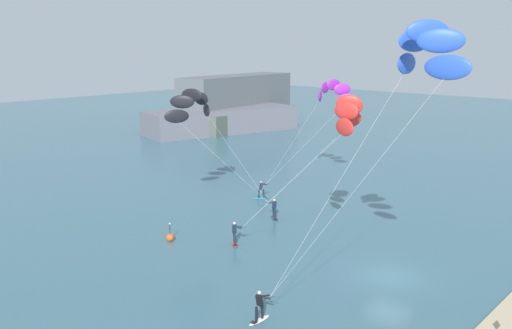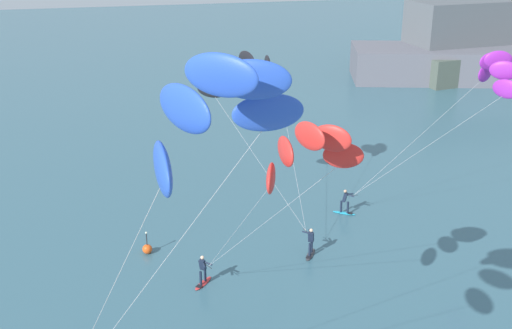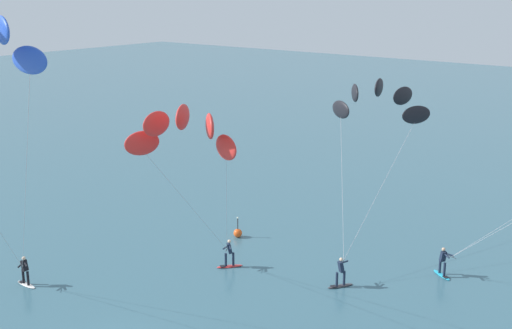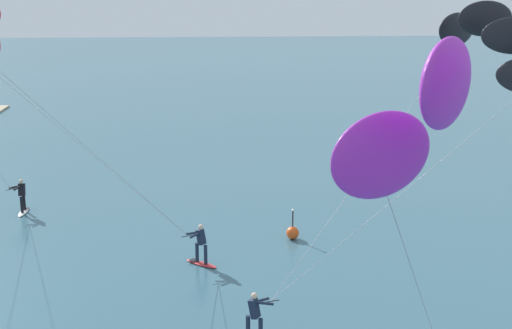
{
  "view_description": "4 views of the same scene",
  "coord_description": "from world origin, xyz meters",
  "px_view_note": "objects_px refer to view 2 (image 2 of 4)",
  "views": [
    {
      "loc": [
        -29.05,
        -14.99,
        13.99
      ],
      "look_at": [
        -1.52,
        9.7,
        5.86
      ],
      "focal_mm": 38.66,
      "sensor_mm": 36.0,
      "label": 1
    },
    {
      "loc": [
        -6.22,
        -18.36,
        18.28
      ],
      "look_at": [
        0.32,
        10.58,
        6.63
      ],
      "focal_mm": 45.48,
      "sensor_mm": 36.0,
      "label": 2
    },
    {
      "loc": [
        20.83,
        -16.42,
        15.79
      ],
      "look_at": [
        -1.29,
        11.89,
        6.12
      ],
      "focal_mm": 47.07,
      "sensor_mm": 36.0,
      "label": 3
    },
    {
      "loc": [
        23.96,
        11.31,
        10.92
      ],
      "look_at": [
        -2.02,
        13.04,
        4.18
      ],
      "focal_mm": 50.0,
      "sensor_mm": 36.0,
      "label": 4
    }
  ],
  "objects_px": {
    "kitesurfer_far_out": "(303,159)",
    "kitesurfer_downwind": "(490,77)",
    "kitesurfer_nearshore": "(212,123)",
    "kitesurfer_mid_water": "(249,78)",
    "marker_buoy": "(147,249)"
  },
  "relations": [
    {
      "from": "kitesurfer_nearshore",
      "to": "kitesurfer_far_out",
      "type": "bearing_deg",
      "value": 57.26
    },
    {
      "from": "kitesurfer_nearshore",
      "to": "kitesurfer_downwind",
      "type": "distance_m",
      "value": 27.13
    },
    {
      "from": "kitesurfer_mid_water",
      "to": "marker_buoy",
      "type": "bearing_deg",
      "value": -145.31
    },
    {
      "from": "kitesurfer_downwind",
      "to": "marker_buoy",
      "type": "bearing_deg",
      "value": -178.49
    },
    {
      "from": "kitesurfer_far_out",
      "to": "kitesurfer_downwind",
      "type": "xyz_separation_m",
      "value": [
        14.89,
        11.14,
        -0.19
      ]
    },
    {
      "from": "kitesurfer_nearshore",
      "to": "kitesurfer_mid_water",
      "type": "xyz_separation_m",
      "value": [
        5.8,
        22.66,
        -4.61
      ]
    },
    {
      "from": "kitesurfer_downwind",
      "to": "marker_buoy",
      "type": "relative_size",
      "value": 7.71
    },
    {
      "from": "kitesurfer_nearshore",
      "to": "kitesurfer_mid_water",
      "type": "height_order",
      "value": "kitesurfer_nearshore"
    },
    {
      "from": "kitesurfer_mid_water",
      "to": "kitesurfer_far_out",
      "type": "bearing_deg",
      "value": -94.29
    },
    {
      "from": "kitesurfer_nearshore",
      "to": "kitesurfer_far_out",
      "type": "height_order",
      "value": "kitesurfer_nearshore"
    },
    {
      "from": "kitesurfer_nearshore",
      "to": "marker_buoy",
      "type": "relative_size",
      "value": 10.95
    },
    {
      "from": "kitesurfer_nearshore",
      "to": "kitesurfer_far_out",
      "type": "distance_m",
      "value": 9.48
    },
    {
      "from": "kitesurfer_far_out",
      "to": "marker_buoy",
      "type": "distance_m",
      "value": 15.06
    },
    {
      "from": "kitesurfer_nearshore",
      "to": "marker_buoy",
      "type": "xyz_separation_m",
      "value": [
        -1.22,
        17.81,
        -13.0
      ]
    },
    {
      "from": "kitesurfer_nearshore",
      "to": "kitesurfer_downwind",
      "type": "xyz_separation_m",
      "value": [
        19.53,
        18.36,
        -4.23
      ]
    }
  ]
}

